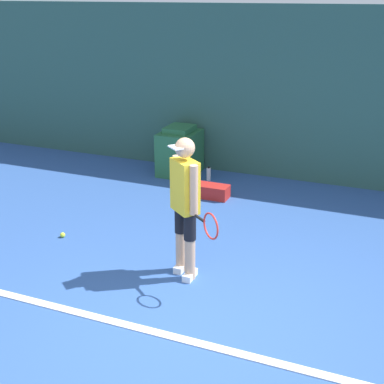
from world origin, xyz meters
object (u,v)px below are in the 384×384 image
object	(u,v)px
equipment_bag	(207,191)
water_bottle	(209,174)
tennis_player	(186,202)
covered_chair	(180,152)
tennis_ball	(63,235)

from	to	relation	value
equipment_bag	water_bottle	bearing A→B (deg)	108.90
tennis_player	water_bottle	world-z (taller)	tennis_player
covered_chair	equipment_bag	distance (m)	1.29
tennis_ball	covered_chair	bearing A→B (deg)	82.92
water_bottle	tennis_ball	bearing A→B (deg)	-108.89
covered_chair	water_bottle	bearing A→B (deg)	-14.12
equipment_bag	water_bottle	distance (m)	0.79
covered_chair	tennis_player	bearing A→B (deg)	-65.22
tennis_player	water_bottle	size ratio (longest dim) A/B	6.60
water_bottle	tennis_player	bearing A→B (deg)	-73.73
tennis_player	tennis_ball	xyz separation A→B (m)	(-1.92, 0.29, -0.88)
tennis_ball	equipment_bag	size ratio (longest dim) A/B	0.10
tennis_player	equipment_bag	bearing A→B (deg)	143.88
tennis_player	equipment_bag	size ratio (longest dim) A/B	2.33
covered_chair	water_bottle	xyz separation A→B (m)	(0.61, -0.15, -0.29)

